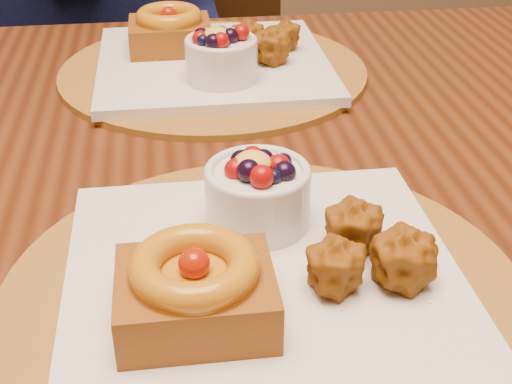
# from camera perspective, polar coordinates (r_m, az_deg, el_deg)

# --- Properties ---
(dining_table) EXTENTS (1.60, 0.90, 0.76)m
(dining_table) POSITION_cam_1_polar(r_m,az_deg,el_deg) (0.74, -1.83, -2.36)
(dining_table) COLOR #3A190A
(dining_table) RESTS_ON ground
(place_setting_near) EXTENTS (0.38, 0.38, 0.08)m
(place_setting_near) POSITION_cam_1_polar(r_m,az_deg,el_deg) (0.51, 0.36, -6.21)
(place_setting_near) COLOR brown
(place_setting_near) RESTS_ON dining_table
(place_setting_far) EXTENTS (0.38, 0.38, 0.08)m
(place_setting_far) POSITION_cam_1_polar(r_m,az_deg,el_deg) (0.89, -3.58, 10.62)
(place_setting_far) COLOR brown
(place_setting_far) RESTS_ON dining_table
(chair_far) EXTENTS (0.39, 0.39, 0.80)m
(chair_far) POSITION_cam_1_polar(r_m,az_deg,el_deg) (1.56, -4.59, 6.54)
(chair_far) COLOR black
(chair_far) RESTS_ON ground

